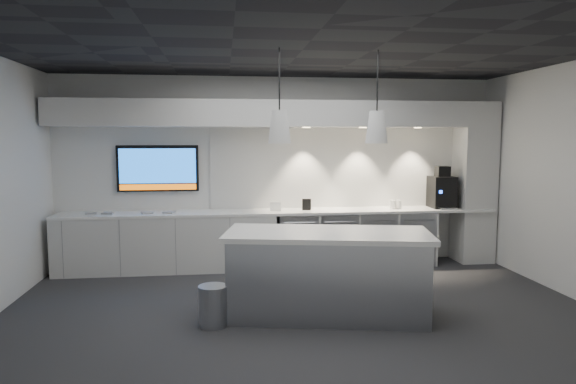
{
  "coord_description": "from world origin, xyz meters",
  "views": [
    {
      "loc": [
        -0.88,
        -5.74,
        2.03
      ],
      "look_at": [
        -0.02,
        1.1,
        1.3
      ],
      "focal_mm": 32.0,
      "sensor_mm": 36.0,
      "label": 1
    }
  ],
  "objects": [
    {
      "name": "fridge_unit_c",
      "position": [
        1.51,
        2.17,
        0.42
      ],
      "size": [
        0.6,
        0.61,
        0.85
      ],
      "primitive_type": "cube",
      "color": "#979A9F",
      "rests_on": "floor"
    },
    {
      "name": "backsplash",
      "position": [
        1.2,
        2.48,
        1.55
      ],
      "size": [
        4.6,
        0.03,
        1.3
      ],
      "primitive_type": "cube",
      "color": "silver",
      "rests_on": "wall_back"
    },
    {
      "name": "fridge_unit_b",
      "position": [
        0.88,
        2.17,
        0.42
      ],
      "size": [
        0.6,
        0.61,
        0.85
      ],
      "primitive_type": "cube",
      "color": "#979A9F",
      "rests_on": "floor"
    },
    {
      "name": "coffee_machine",
      "position": [
        2.65,
        2.2,
        1.18
      ],
      "size": [
        0.38,
        0.55,
        0.68
      ],
      "rotation": [
        0.0,
        0.0,
        -0.03
      ],
      "color": "black",
      "rests_on": "back_counter"
    },
    {
      "name": "cup_cluster",
      "position": [
        1.85,
        2.15,
        0.97
      ],
      "size": [
        0.16,
        0.16,
        0.14
      ],
      "primitive_type": null,
      "color": "silver",
      "rests_on": "back_counter"
    },
    {
      "name": "tray_a",
      "position": [
        -2.86,
        2.16,
        0.91
      ],
      "size": [
        0.18,
        0.18,
        0.02
      ],
      "primitive_type": "cube",
      "rotation": [
        0.0,
        0.0,
        0.17
      ],
      "color": "#999999",
      "rests_on": "back_counter"
    },
    {
      "name": "tray_c",
      "position": [
        -2.04,
        2.11,
        0.91
      ],
      "size": [
        0.2,
        0.2,
        0.02
      ],
      "primitive_type": "cube",
      "rotation": [
        0.0,
        0.0,
        0.34
      ],
      "color": "#999999",
      "rests_on": "back_counter"
    },
    {
      "name": "floor",
      "position": [
        0.0,
        0.0,
        0.0
      ],
      "size": [
        7.0,
        7.0,
        0.0
      ],
      "primitive_type": "plane",
      "color": "#2E2E31",
      "rests_on": "ground"
    },
    {
      "name": "bin",
      "position": [
        -1.01,
        -0.29,
        0.22
      ],
      "size": [
        0.33,
        0.33,
        0.45
      ],
      "primitive_type": "cylinder",
      "rotation": [
        0.0,
        0.0,
        0.03
      ],
      "color": "#979A9F",
      "rests_on": "floor"
    },
    {
      "name": "tray_d",
      "position": [
        -1.71,
        2.11,
        0.91
      ],
      "size": [
        0.2,
        0.2,
        0.02
      ],
      "primitive_type": "cube",
      "rotation": [
        0.0,
        0.0,
        -0.26
      ],
      "color": "#999999",
      "rests_on": "back_counter"
    },
    {
      "name": "wall_front",
      "position": [
        0.0,
        -2.5,
        1.5
      ],
      "size": [
        7.0,
        0.0,
        7.0
      ],
      "primitive_type": "plane",
      "rotation": [
        -1.57,
        0.0,
        0.0
      ],
      "color": "white",
      "rests_on": "floor"
    },
    {
      "name": "soffit",
      "position": [
        0.0,
        2.2,
        2.4
      ],
      "size": [
        6.9,
        0.6,
        0.4
      ],
      "primitive_type": "cube",
      "color": "silver",
      "rests_on": "wall_back"
    },
    {
      "name": "pendant_right",
      "position": [
        0.83,
        -0.12,
        2.15
      ],
      "size": [
        0.25,
        0.25,
        1.06
      ],
      "color": "silver",
      "rests_on": "ceiling"
    },
    {
      "name": "left_base_cabinets",
      "position": [
        -1.75,
        2.17,
        0.43
      ],
      "size": [
        3.3,
        0.63,
        0.86
      ],
      "primitive_type": "cube",
      "color": "silver",
      "rests_on": "floor"
    },
    {
      "name": "wall_back",
      "position": [
        0.0,
        2.5,
        1.5
      ],
      "size": [
        7.0,
        0.0,
        7.0
      ],
      "primitive_type": "plane",
      "rotation": [
        1.57,
        0.0,
        0.0
      ],
      "color": "white",
      "rests_on": "floor"
    },
    {
      "name": "sign_black",
      "position": [
        0.41,
        2.16,
        0.99
      ],
      "size": [
        0.14,
        0.03,
        0.18
      ],
      "primitive_type": "cube",
      "rotation": [
        0.0,
        0.0,
        -0.1
      ],
      "color": "black",
      "rests_on": "back_counter"
    },
    {
      "name": "wall_tv",
      "position": [
        -1.9,
        2.45,
        1.56
      ],
      "size": [
        1.25,
        0.07,
        0.72
      ],
      "color": "black",
      "rests_on": "wall_back"
    },
    {
      "name": "pendant_left",
      "position": [
        -0.27,
        -0.12,
        2.15
      ],
      "size": [
        0.25,
        0.25,
        1.06
      ],
      "color": "silver",
      "rests_on": "ceiling"
    },
    {
      "name": "back_counter",
      "position": [
        0.0,
        2.17,
        0.88
      ],
      "size": [
        6.8,
        0.65,
        0.04
      ],
      "primitive_type": "cube",
      "color": "white",
      "rests_on": "left_base_cabinets"
    },
    {
      "name": "column",
      "position": [
        3.2,
        2.2,
        1.3
      ],
      "size": [
        0.55,
        0.55,
        2.6
      ],
      "primitive_type": "cube",
      "color": "silver",
      "rests_on": "floor"
    },
    {
      "name": "tray_b",
      "position": [
        -2.62,
        2.13,
        0.91
      ],
      "size": [
        0.16,
        0.16,
        0.02
      ],
      "primitive_type": "cube",
      "rotation": [
        0.0,
        0.0,
        -0.02
      ],
      "color": "#999999",
      "rests_on": "back_counter"
    },
    {
      "name": "island",
      "position": [
        0.28,
        -0.12,
        0.49
      ],
      "size": [
        2.45,
        1.42,
        0.98
      ],
      "rotation": [
        0.0,
        0.0,
        -0.2
      ],
      "color": "#979A9F",
      "rests_on": "floor"
    },
    {
      "name": "sign_white",
      "position": [
        -0.09,
        2.13,
        0.97
      ],
      "size": [
        0.18,
        0.04,
        0.14
      ],
      "primitive_type": "cube",
      "rotation": [
        0.0,
        0.0,
        -0.12
      ],
      "color": "white",
      "rests_on": "back_counter"
    },
    {
      "name": "fridge_unit_a",
      "position": [
        0.25,
        2.17,
        0.42
      ],
      "size": [
        0.6,
        0.61,
        0.85
      ],
      "primitive_type": "cube",
      "color": "#979A9F",
      "rests_on": "floor"
    },
    {
      "name": "ceiling",
      "position": [
        0.0,
        0.0,
        3.0
      ],
      "size": [
        7.0,
        7.0,
        0.0
      ],
      "primitive_type": "plane",
      "rotation": [
        3.14,
        0.0,
        0.0
      ],
      "color": "black",
      "rests_on": "wall_back"
    },
    {
      "name": "fridge_unit_d",
      "position": [
        2.14,
        2.17,
        0.42
      ],
      "size": [
        0.6,
        0.61,
        0.85
      ],
      "primitive_type": "cube",
      "color": "#979A9F",
      "rests_on": "floor"
    }
  ]
}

